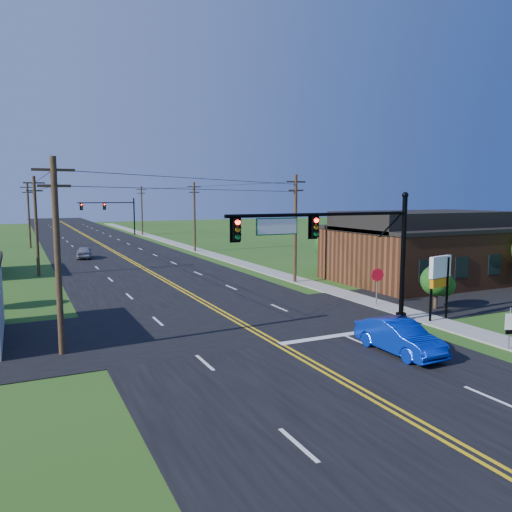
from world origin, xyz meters
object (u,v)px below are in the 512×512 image
signal_mast_far (110,211)px  stop_sign (377,279)px  signal_mast_main (339,243)px  blue_car (399,338)px  route_sign (510,326)px

signal_mast_far → stop_sign: bearing=-85.1°
signal_mast_main → stop_sign: signal_mast_main is taller
signal_mast_far → blue_car: size_ratio=2.34×
signal_mast_far → blue_car: bearing=-89.9°
signal_mast_far → route_sign: bearing=-86.2°
route_sign → stop_sign: stop_sign is taller
blue_car → signal_mast_main: bearing=92.3°
signal_mast_main → stop_sign: 7.72m
blue_car → signal_mast_far: bearing=89.7°
signal_mast_far → blue_car: 76.71m
stop_sign → blue_car: bearing=-109.5°
blue_car → route_sign: bearing=-20.5°
stop_sign → route_sign: bearing=-79.5°
signal_mast_main → route_sign: signal_mast_main is taller
signal_mast_main → route_sign: 9.06m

